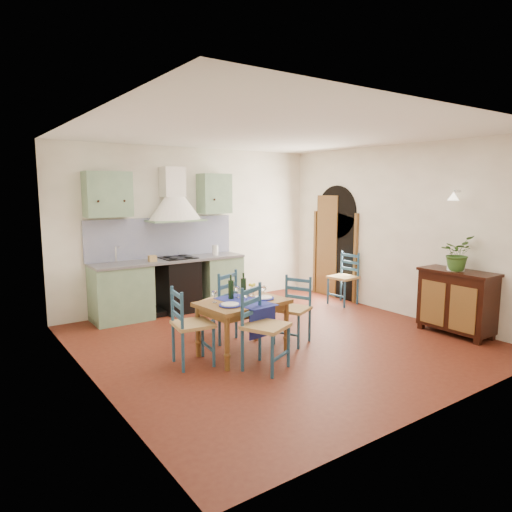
# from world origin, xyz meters

# --- Properties ---
(floor) EXTENTS (5.00, 5.00, 0.00)m
(floor) POSITION_xyz_m (0.00, 0.00, 0.00)
(floor) COLOR #47180F
(floor) RESTS_ON ground
(back_wall) EXTENTS (5.00, 0.96, 2.80)m
(back_wall) POSITION_xyz_m (-0.47, 2.29, 1.05)
(back_wall) COLOR white
(back_wall) RESTS_ON ground
(right_wall) EXTENTS (0.26, 5.00, 2.80)m
(right_wall) POSITION_xyz_m (2.50, 0.28, 1.34)
(right_wall) COLOR white
(right_wall) RESTS_ON ground
(left_wall) EXTENTS (0.04, 5.00, 2.80)m
(left_wall) POSITION_xyz_m (-2.50, 0.00, 1.40)
(left_wall) COLOR white
(left_wall) RESTS_ON ground
(ceiling) EXTENTS (5.00, 5.00, 0.01)m
(ceiling) POSITION_xyz_m (0.00, 0.00, 2.80)
(ceiling) COLOR silver
(ceiling) RESTS_ON back_wall
(dining_table) EXTENTS (1.15, 0.88, 1.01)m
(dining_table) POSITION_xyz_m (-0.69, -0.18, 0.61)
(dining_table) COLOR brown
(dining_table) RESTS_ON ground
(chair_near) EXTENTS (0.60, 0.60, 0.98)m
(chair_near) POSITION_xyz_m (-0.77, -0.71, 0.51)
(chair_near) COLOR navy
(chair_near) RESTS_ON ground
(chair_far) EXTENTS (0.60, 0.60, 0.98)m
(chair_far) POSITION_xyz_m (-0.67, 0.48, 0.51)
(chair_far) COLOR navy
(chair_far) RESTS_ON ground
(chair_left) EXTENTS (0.50, 0.50, 0.94)m
(chair_left) POSITION_xyz_m (-1.40, -0.12, 0.49)
(chair_left) COLOR navy
(chair_left) RESTS_ON ground
(chair_right) EXTENTS (0.56, 0.56, 0.90)m
(chair_right) POSITION_xyz_m (0.11, -0.19, 0.47)
(chair_right) COLOR navy
(chair_right) RESTS_ON ground
(chair_spare) EXTENTS (0.48, 0.48, 0.94)m
(chair_spare) POSITION_xyz_m (2.23, 0.91, 0.49)
(chair_spare) COLOR navy
(chair_spare) RESTS_ON ground
(sideboard) EXTENTS (0.50, 1.05, 0.94)m
(sideboard) POSITION_xyz_m (2.26, -1.27, 0.51)
(sideboard) COLOR black
(sideboard) RESTS_ON ground
(potted_plant) EXTENTS (0.52, 0.48, 0.50)m
(potted_plant) POSITION_xyz_m (2.23, -1.24, 1.18)
(potted_plant) COLOR #30571F
(potted_plant) RESTS_ON sideboard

